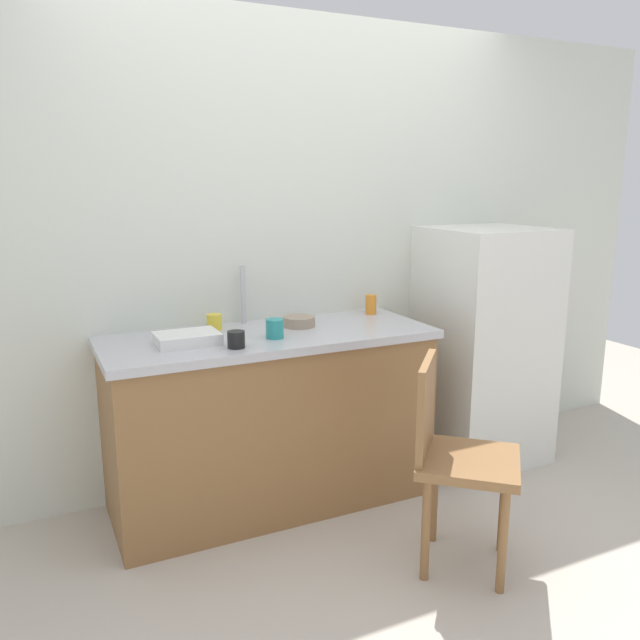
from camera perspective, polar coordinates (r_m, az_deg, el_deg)
The scene contains 13 objects.
ground_plane at distance 3.00m, azimuth 5.88°, elevation -19.88°, with size 8.00×8.00×0.00m, color #BCB2A3.
back_wall at distance 3.45m, azimuth -2.35°, elevation 5.96°, with size 4.80×0.10×2.42m, color silver.
cabinet_base at distance 3.22m, azimuth -4.46°, elevation -9.12°, with size 1.55×0.60×0.84m, color olive.
countertop at distance 3.09m, azimuth -4.60°, elevation -1.52°, with size 1.59×0.64×0.04m, color #B7B7BC.
faucet at distance 3.27m, azimuth -6.92°, elevation 2.26°, with size 0.02×0.02×0.30m, color #B7B7BC.
refrigerator at distance 3.79m, azimuth 14.42°, elevation -2.16°, with size 0.63×0.60×1.34m, color silver.
chair at distance 2.74m, azimuth 11.93°, elevation -11.61°, with size 0.56×0.56×0.89m.
dish_tray at distance 2.93m, azimuth -11.81°, elevation -1.61°, with size 0.28×0.20×0.05m, color white.
terracotta_bowl at distance 3.21m, azimuth -1.89°, elevation -0.13°, with size 0.16×0.16×0.05m, color gray.
cup_yellow at distance 3.17m, azimuth -9.44°, elevation -0.17°, with size 0.07×0.07×0.08m, color yellow.
cup_teal at distance 2.97m, azimuth -4.07°, elevation -0.77°, with size 0.08×0.08×0.09m, color teal.
cup_black at distance 2.82m, azimuth -7.52°, elevation -1.74°, with size 0.08×0.08×0.07m, color black.
cup_orange at distance 3.50m, azimuth 4.58°, elevation 1.40°, with size 0.06×0.06×0.11m, color orange.
Camera 1 is at (-1.34, -2.15, 1.61)m, focal length 35.75 mm.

